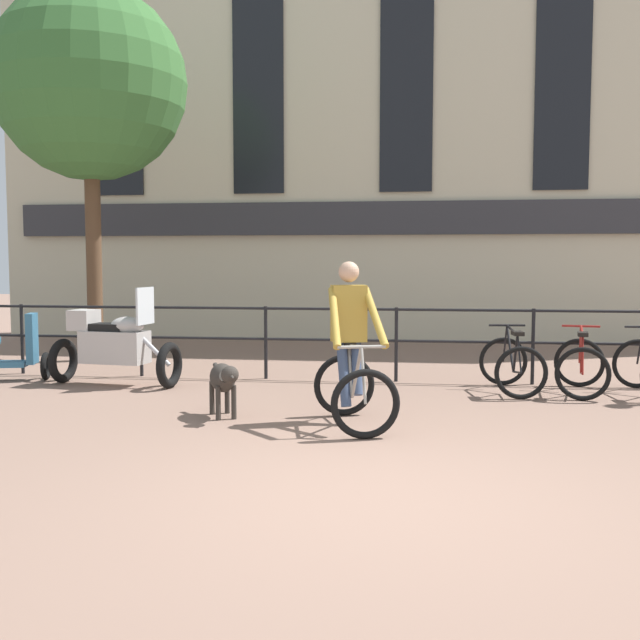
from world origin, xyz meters
TOP-DOWN VIEW (x-y plane):
  - ground_plane at (0.00, 0.00)m, footprint 60.00×60.00m
  - canal_railing at (-0.00, 5.20)m, footprint 15.05×0.05m
  - building_facade at (-0.00, 10.99)m, footprint 18.00×0.72m
  - cyclist_with_bike at (-0.38, 2.39)m, footprint 0.98×1.31m
  - dog at (-1.78, 2.50)m, footprint 0.51×0.84m
  - parked_motorcycle at (-3.82, 4.36)m, footprint 1.83×0.87m
  - parked_bicycle_near_lamp at (1.52, 4.54)m, footprint 0.77×1.17m
  - parked_bicycle_mid_left at (2.38, 4.54)m, footprint 0.83×1.20m
  - tree_canalside_left at (-5.17, 6.77)m, footprint 3.22×3.22m

SIDE VIEW (x-z plane):
  - ground_plane at x=0.00m, z-range 0.00..0.00m
  - parked_bicycle_near_lamp at x=1.52m, z-range -0.07..0.79m
  - parked_bicycle_mid_left at x=2.38m, z-range -0.07..0.79m
  - dog at x=-1.78m, z-range 0.12..0.73m
  - parked_motorcycle at x=-3.82m, z-range -0.11..1.24m
  - canal_railing at x=0.00m, z-range 0.18..1.23m
  - cyclist_with_bike at x=-0.38m, z-range -0.09..1.61m
  - tree_canalside_left at x=-5.17m, z-range 1.50..7.77m
  - building_facade at x=0.00m, z-range -0.03..11.63m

